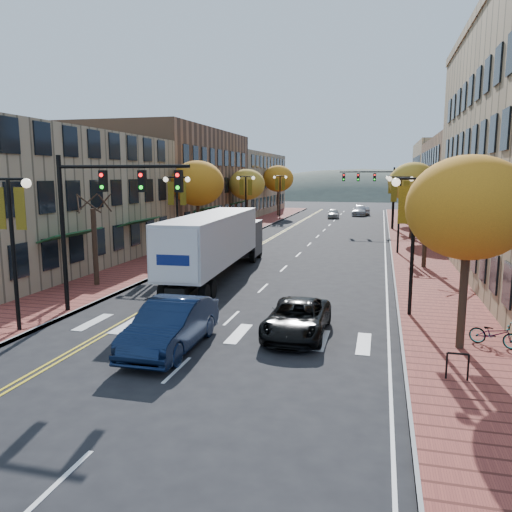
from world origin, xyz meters
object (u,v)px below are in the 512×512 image
Objects in this scene: navy_sedan at (171,325)px; black_suv at (297,318)px; bicycle at (495,334)px; semi_truck at (218,240)px.

navy_sedan is 4.87m from black_suv.
bicycle is at bearing 13.18° from navy_sedan.
black_suv reaches higher than bicycle.
bicycle is at bearing -38.82° from semi_truck.
black_suv is 7.06m from bicycle.
semi_truck is at bearing 100.29° from navy_sedan.
bicycle is (13.50, -9.77, -1.69)m from semi_truck.
black_suv is (4.10, 2.63, -0.20)m from navy_sedan.
bicycle is (11.15, 2.69, -0.28)m from navy_sedan.
black_suv is at bearing -59.68° from semi_truck.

